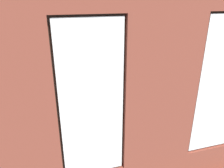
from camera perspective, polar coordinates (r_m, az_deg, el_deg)
name	(u,v)px	position (r m, az deg, el deg)	size (l,w,h in m)	color
ground_plane	(110,114)	(6.05, -0.64, -7.76)	(6.47, 5.96, 0.10)	brown
brick_wall_with_windows	(160,105)	(3.18, 12.32, -5.28)	(5.87, 0.30, 3.12)	brown
couch_by_window	(140,145)	(4.32, 7.38, -15.61)	(2.05, 0.87, 0.80)	black
couch_left	(191,98)	(6.45, 19.96, -3.38)	(0.94, 1.94, 0.80)	black
coffee_table	(100,94)	(6.18, -3.22, -2.67)	(1.39, 0.80, 0.42)	olive
cup_ceramic	(86,94)	(5.96, -6.87, -2.73)	(0.08, 0.08, 0.10)	#B23D38
candle_jar	(111,87)	(6.35, -0.18, -0.83)	(0.08, 0.08, 0.12)	#B7333D
table_plant_small	(100,88)	(6.11, -3.25, -1.10)	(0.15, 0.15, 0.25)	#9E5638
remote_gray	(104,93)	(6.08, -2.01, -2.48)	(0.05, 0.17, 0.02)	#59595B
remote_silver	(93,92)	(6.21, -5.00, -1.97)	(0.05, 0.17, 0.02)	#B2B2B7
media_console	(4,119)	(5.75, -26.29, -8.13)	(1.23, 0.42, 0.57)	black
papasan_chair	(81,76)	(7.51, -8.01, 2.20)	(1.03, 1.03, 0.67)	olive
potted_plant_mid_room_small	(131,89)	(6.66, 5.02, -1.35)	(0.30, 0.30, 0.52)	gray
potted_plant_by_left_couch	(155,78)	(7.29, 11.20, 1.46)	(0.38, 0.38, 0.67)	#9E5638
potted_plant_foreground_right	(22,76)	(7.41, -22.38, 1.84)	(0.89, 1.00, 1.04)	brown
potted_plant_beside_window_right	(48,150)	(3.77, -16.32, -16.30)	(0.64, 0.64, 1.02)	#47423D
potted_plant_corner_near_left	(156,63)	(8.33, 11.51, 5.32)	(0.58, 0.58, 0.96)	beige
potted_plant_between_couches	(207,116)	(4.87, 23.65, -7.58)	(1.17, 1.21, 1.29)	beige
potted_plant_near_tv	(23,125)	(4.56, -22.15, -9.94)	(0.72, 0.79, 1.43)	#47423D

